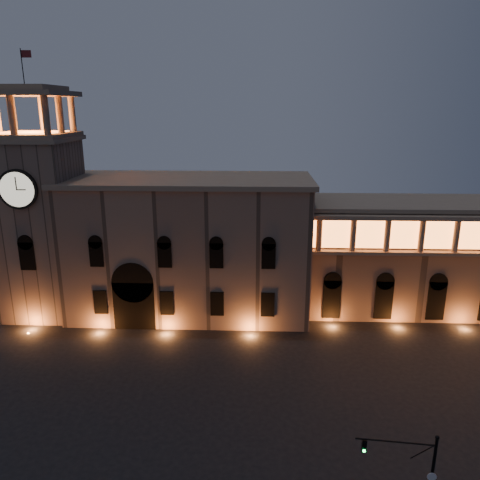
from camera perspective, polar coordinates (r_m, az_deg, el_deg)
The scene contains 5 objects.
ground at distance 44.23m, azimuth -7.36°, elevation -20.26°, with size 160.00×160.00×0.00m, color black.
government_building at distance 60.23m, azimuth -6.27°, elevation -0.78°, with size 30.80×12.80×17.60m.
clock_tower at distance 63.76m, azimuth -23.13°, elevation 2.42°, with size 9.80×9.80×32.40m.
colonnade_wing at distance 66.93m, azimuth 24.32°, elevation -1.71°, with size 40.60×11.50×14.50m.
traffic_light at distance 34.61m, azimuth 20.78°, elevation -25.59°, with size 5.07×0.83×6.97m.
Camera 1 is at (6.62, -35.10, 26.08)m, focal length 35.00 mm.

